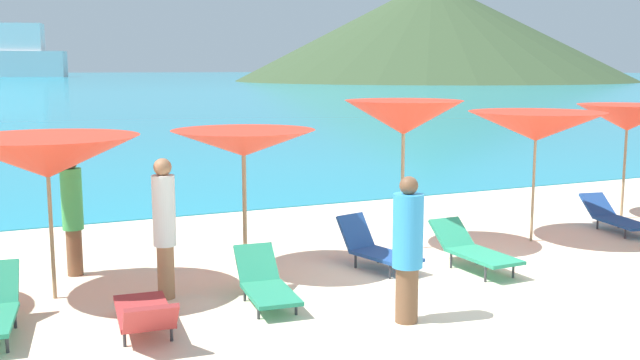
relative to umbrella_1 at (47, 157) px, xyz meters
The scene contains 16 objects.
ground_plane 9.97m from the umbrella_1, 57.43° to the left, with size 50.00×100.00×0.30m, color beige.
ocean_water 224.54m from the umbrella_1, 88.66° to the left, with size 650.00×440.00×0.02m, color teal.
headland_hill 157.83m from the umbrella_1, 55.35° to the left, with size 86.89×86.89×22.03m, color #384C2D.
umbrella_1 is the anchor object (origin of this frame).
umbrella_2 2.62m from the umbrella_1, ahead, with size 2.22×2.22×2.08m.
umbrella_3 5.41m from the umbrella_1, ahead, with size 2.06×2.06×2.43m.
umbrella_4 7.70m from the umbrella_1, ahead, with size 2.40×2.40×2.21m.
umbrella_5 10.64m from the umbrella_1, ahead, with size 2.09×2.09×2.23m.
lounge_chair_0 4.73m from the umbrella_1, ahead, with size 0.85×1.46×0.73m.
lounge_chair_2 6.02m from the umbrella_1, 10.89° to the right, with size 0.61×1.60×0.64m.
lounge_chair_3 2.53m from the umbrella_1, 66.09° to the right, with size 0.71×1.64×0.57m.
lounge_chair_7 9.76m from the umbrella_1, ahead, with size 0.80×1.69×0.57m.
lounge_chair_9 3.15m from the umbrella_1, 28.40° to the right, with size 0.67×1.49×0.62m.
beachgoer_1 1.39m from the umbrella_1, 70.28° to the left, with size 0.29×0.29×1.75m.
beachgoer_2 1.67m from the umbrella_1, 24.25° to the right, with size 0.29×0.29×1.82m.
beachgoer_4 4.61m from the umbrella_1, 35.62° to the right, with size 0.35×0.35×1.72m.
Camera 1 is at (-5.89, -7.89, 2.94)m, focal length 41.00 mm.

